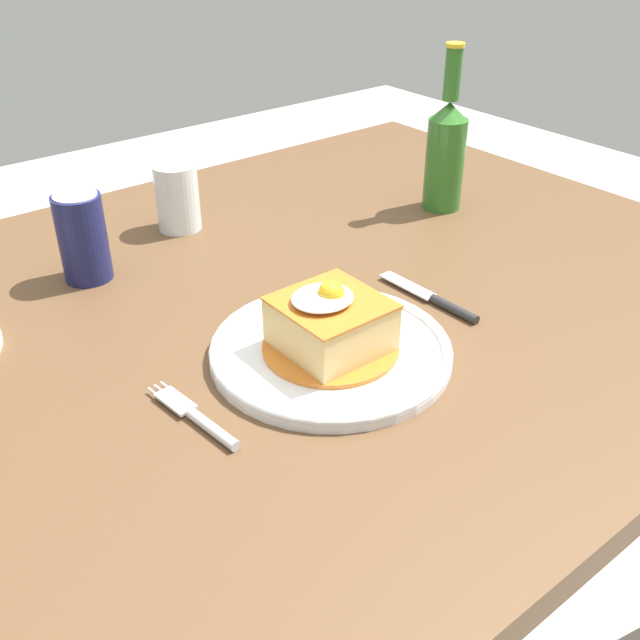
# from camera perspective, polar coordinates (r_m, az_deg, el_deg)

# --- Properties ---
(ground_plane) EXTENTS (6.00, 6.00, 0.00)m
(ground_plane) POSITION_cam_1_polar(r_m,az_deg,el_deg) (1.51, -0.89, -23.52)
(ground_plane) COLOR #B7B2A8
(dining_table) EXTENTS (1.29, 1.01, 0.75)m
(dining_table) POSITION_cam_1_polar(r_m,az_deg,el_deg) (1.05, -1.18, -2.56)
(dining_table) COLOR brown
(dining_table) RESTS_ON ground_plane
(main_plate) EXTENTS (0.28, 0.28, 0.02)m
(main_plate) POSITION_cam_1_polar(r_m,az_deg,el_deg) (0.86, 0.83, -2.30)
(main_plate) COLOR white
(main_plate) RESTS_ON dining_table
(sandwich_meal) EXTENTS (0.16, 0.16, 0.09)m
(sandwich_meal) POSITION_cam_1_polar(r_m,az_deg,el_deg) (0.84, 0.81, -0.37)
(sandwich_meal) COLOR #C66B23
(sandwich_meal) RESTS_ON main_plate
(fork) EXTENTS (0.03, 0.14, 0.01)m
(fork) POSITION_cam_1_polar(r_m,az_deg,el_deg) (0.77, -9.29, -7.65)
(fork) COLOR silver
(fork) RESTS_ON dining_table
(knife) EXTENTS (0.02, 0.17, 0.01)m
(knife) POSITION_cam_1_polar(r_m,az_deg,el_deg) (0.97, 9.32, 1.39)
(knife) COLOR #262628
(knife) RESTS_ON dining_table
(soda_can) EXTENTS (0.07, 0.07, 0.12)m
(soda_can) POSITION_cam_1_polar(r_m,az_deg,el_deg) (1.05, -17.96, 6.12)
(soda_can) COLOR #191E51
(soda_can) RESTS_ON dining_table
(beer_bottle_green) EXTENTS (0.06, 0.06, 0.27)m
(beer_bottle_green) POSITION_cam_1_polar(r_m,az_deg,el_deg) (1.24, 9.74, 12.89)
(beer_bottle_green) COLOR #2D6B23
(beer_bottle_green) RESTS_ON dining_table
(drinking_glass) EXTENTS (0.07, 0.07, 0.10)m
(drinking_glass) POSITION_cam_1_polar(r_m,az_deg,el_deg) (1.19, -10.99, 9.02)
(drinking_glass) COLOR gold
(drinking_glass) RESTS_ON dining_table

